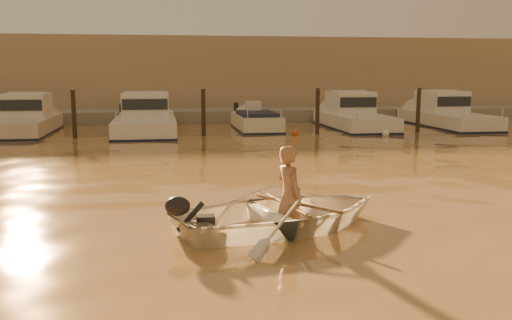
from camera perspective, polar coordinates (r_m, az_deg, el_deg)
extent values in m
plane|color=olive|center=(10.94, 1.12, -5.48)|extent=(160.00, 160.00, 0.00)
imported|color=white|center=(9.94, 2.83, -5.28)|extent=(4.57, 3.87, 0.81)
imported|color=#9A6C4D|center=(9.92, 3.34, -3.57)|extent=(0.60, 0.74, 1.75)
cylinder|color=brown|center=(10.03, 4.07, -4.35)|extent=(1.11, 1.84, 0.13)
cylinder|color=brown|center=(9.93, 3.09, -4.48)|extent=(0.37, 2.09, 0.13)
cylinder|color=#2D2319|center=(24.55, -17.74, 4.19)|extent=(0.18, 0.18, 2.20)
cylinder|color=#2D2319|center=(24.36, -5.28, 4.53)|extent=(0.18, 0.18, 2.20)
cylinder|color=#2D2319|center=(25.21, 6.17, 4.66)|extent=(0.18, 0.18, 2.20)
cylinder|color=#2D2319|center=(26.85, 15.91, 4.63)|extent=(0.18, 0.18, 2.20)
sphere|color=#D44D19|center=(24.94, -21.21, 2.23)|extent=(0.30, 0.30, 0.30)
sphere|color=silver|center=(23.43, -10.43, 2.29)|extent=(0.30, 0.30, 0.30)
sphere|color=#C44C17|center=(24.58, 3.93, 2.72)|extent=(0.30, 0.30, 0.30)
sphere|color=silver|center=(24.94, 12.84, 2.60)|extent=(0.30, 0.30, 0.30)
cube|color=gray|center=(32.09, -5.90, 4.20)|extent=(52.00, 4.00, 1.00)
cube|color=#9E8466|center=(37.48, -6.49, 8.30)|extent=(46.00, 7.00, 4.80)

